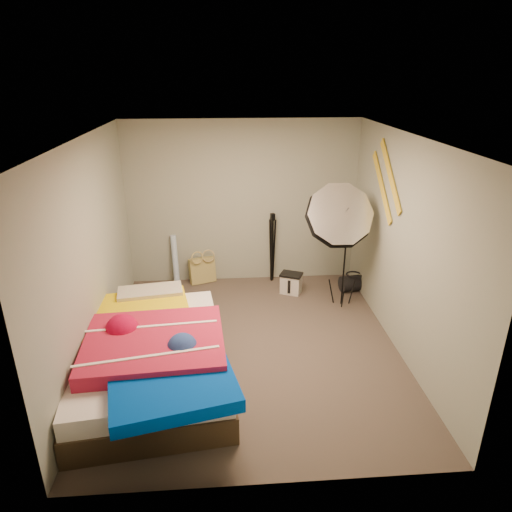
{
  "coord_description": "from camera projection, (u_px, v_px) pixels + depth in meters",
  "views": [
    {
      "loc": [
        -0.3,
        -4.73,
        3.13
      ],
      "look_at": [
        0.1,
        0.6,
        0.95
      ],
      "focal_mm": 32.0,
      "sensor_mm": 36.0,
      "label": 1
    }
  ],
  "objects": [
    {
      "name": "bed",
      "position": [
        152.0,
        355.0,
        4.84
      ],
      "size": [
        1.87,
        2.53,
        0.65
      ],
      "color": "#433321",
      "rests_on": "floor"
    },
    {
      "name": "tote_bag",
      "position": [
        202.0,
        270.0,
        7.2
      ],
      "size": [
        0.44,
        0.3,
        0.42
      ],
      "primitive_type": "cube",
      "rotation": [
        -0.14,
        0.0,
        0.34
      ],
      "color": "tan",
      "rests_on": "floor"
    },
    {
      "name": "wall_stripe_lower",
      "position": [
        382.0,
        187.0,
        5.81
      ],
      "size": [
        0.02,
        0.91,
        0.78
      ],
      "primitive_type": "cube",
      "rotation": [
        0.7,
        0.0,
        0.0
      ],
      "color": "gold",
      "rests_on": "wall_right"
    },
    {
      "name": "wall_front",
      "position": [
        269.0,
        355.0,
        3.25
      ],
      "size": [
        3.5,
        0.0,
        3.5
      ],
      "primitive_type": "plane",
      "rotation": [
        -1.57,
        0.0,
        0.0
      ],
      "color": "gray",
      "rests_on": "floor"
    },
    {
      "name": "wall_left",
      "position": [
        91.0,
        256.0,
        4.97
      ],
      "size": [
        0.0,
        4.0,
        4.0
      ],
      "primitive_type": "plane",
      "rotation": [
        1.57,
        0.0,
        1.57
      ],
      "color": "gray",
      "rests_on": "floor"
    },
    {
      "name": "photo_umbrella",
      "position": [
        338.0,
        217.0,
        5.98
      ],
      "size": [
        1.1,
        0.84,
        1.88
      ],
      "color": "black",
      "rests_on": "floor"
    },
    {
      "name": "wall_back",
      "position": [
        243.0,
        203.0,
        6.94
      ],
      "size": [
        3.5,
        0.0,
        3.5
      ],
      "primitive_type": "plane",
      "rotation": [
        1.57,
        0.0,
        0.0
      ],
      "color": "gray",
      "rests_on": "floor"
    },
    {
      "name": "wrapping_roll",
      "position": [
        175.0,
        260.0,
        7.1
      ],
      "size": [
        0.14,
        0.24,
        0.78
      ],
      "primitive_type": "cylinder",
      "rotation": [
        -0.17,
        0.0,
        0.22
      ],
      "color": "#6697CE",
      "rests_on": "floor"
    },
    {
      "name": "camera_tripod",
      "position": [
        272.0,
        243.0,
        7.09
      ],
      "size": [
        0.07,
        0.07,
        1.12
      ],
      "color": "black",
      "rests_on": "floor"
    },
    {
      "name": "duffel_bag",
      "position": [
        353.0,
        283.0,
        6.95
      ],
      "size": [
        0.43,
        0.3,
        0.24
      ],
      "primitive_type": "cylinder",
      "rotation": [
        0.0,
        1.57,
        0.15
      ],
      "color": "black",
      "rests_on": "floor"
    },
    {
      "name": "camera_case",
      "position": [
        291.0,
        284.0,
        6.87
      ],
      "size": [
        0.35,
        0.31,
        0.29
      ],
      "primitive_type": "cube",
      "rotation": [
        0.0,
        0.0,
        -0.43
      ],
      "color": "beige",
      "rests_on": "floor"
    },
    {
      "name": "ceiling",
      "position": [
        251.0,
        137.0,
        4.62
      ],
      "size": [
        4.0,
        4.0,
        0.0
      ],
      "primitive_type": "plane",
      "rotation": [
        3.14,
        0.0,
        0.0
      ],
      "color": "silver",
      "rests_on": "wall_back"
    },
    {
      "name": "wall_right",
      "position": [
        404.0,
        247.0,
        5.22
      ],
      "size": [
        0.0,
        4.0,
        4.0
      ],
      "primitive_type": "plane",
      "rotation": [
        1.57,
        0.0,
        -1.57
      ],
      "color": "gray",
      "rests_on": "floor"
    },
    {
      "name": "floor",
      "position": [
        252.0,
        347.0,
        5.56
      ],
      "size": [
        4.0,
        4.0,
        0.0
      ],
      "primitive_type": "plane",
      "color": "#50453C",
      "rests_on": "ground"
    },
    {
      "name": "wall_stripe_upper",
      "position": [
        390.0,
        176.0,
        5.5
      ],
      "size": [
        0.02,
        0.91,
        0.78
      ],
      "primitive_type": "cube",
      "rotation": [
        0.7,
        0.0,
        0.0
      ],
      "color": "gold",
      "rests_on": "wall_right"
    }
  ]
}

